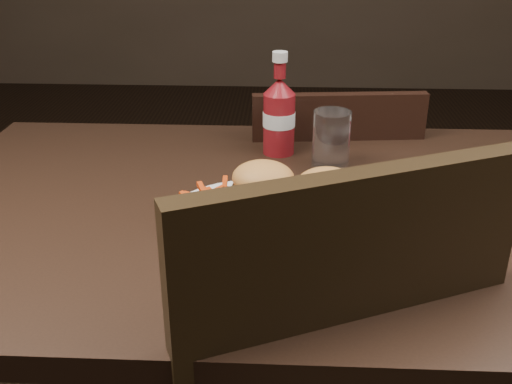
{
  "coord_description": "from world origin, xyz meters",
  "views": [
    {
      "loc": [
        0.03,
        -0.91,
        1.2
      ],
      "look_at": [
        -0.01,
        -0.06,
        0.8
      ],
      "focal_mm": 42.0,
      "sensor_mm": 36.0,
      "label": 1
    }
  ],
  "objects_px": {
    "ketchup_bottle": "(279,125)",
    "dining_table": "(261,213)",
    "tumbler": "(331,140)",
    "plate": "(256,220)",
    "chair_far": "(319,228)"
  },
  "relations": [
    {
      "from": "dining_table",
      "to": "tumbler",
      "type": "xyz_separation_m",
      "value": [
        0.13,
        0.16,
        0.08
      ]
    },
    {
      "from": "plate",
      "to": "tumbler",
      "type": "distance_m",
      "value": 0.28
    },
    {
      "from": "dining_table",
      "to": "ketchup_bottle",
      "type": "relative_size",
      "value": 9.39
    },
    {
      "from": "plate",
      "to": "ketchup_bottle",
      "type": "distance_m",
      "value": 0.31
    },
    {
      "from": "ketchup_bottle",
      "to": "tumbler",
      "type": "relative_size",
      "value": 1.13
    },
    {
      "from": "plate",
      "to": "ketchup_bottle",
      "type": "relative_size",
      "value": 2.32
    },
    {
      "from": "ketchup_bottle",
      "to": "dining_table",
      "type": "bearing_deg",
      "value": -96.32
    },
    {
      "from": "ketchup_bottle",
      "to": "chair_far",
      "type": "bearing_deg",
      "value": 67.13
    },
    {
      "from": "ketchup_bottle",
      "to": "tumbler",
      "type": "height_order",
      "value": "ketchup_bottle"
    },
    {
      "from": "ketchup_bottle",
      "to": "tumbler",
      "type": "xyz_separation_m",
      "value": [
        0.1,
        -0.07,
        -0.01
      ]
    },
    {
      "from": "plate",
      "to": "tumbler",
      "type": "bearing_deg",
      "value": 60.8
    },
    {
      "from": "tumbler",
      "to": "chair_far",
      "type": "bearing_deg",
      "value": 88.14
    },
    {
      "from": "dining_table",
      "to": "plate",
      "type": "xyz_separation_m",
      "value": [
        -0.01,
        -0.07,
        0.03
      ]
    },
    {
      "from": "dining_table",
      "to": "tumbler",
      "type": "distance_m",
      "value": 0.22
    },
    {
      "from": "plate",
      "to": "chair_far",
      "type": "bearing_deg",
      "value": 75.91
    }
  ]
}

